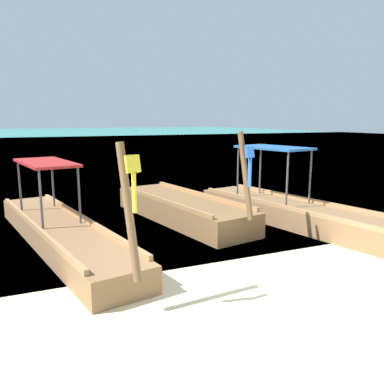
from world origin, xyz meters
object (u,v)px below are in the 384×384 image
longtail_boat_orange_ribbon (293,211)px  mooring_buoy_near (135,171)px  longtail_boat_yellow_ribbon (61,231)px  longtail_boat_blue_ribbon (182,209)px

longtail_boat_orange_ribbon → mooring_buoy_near: bearing=97.2°
longtail_boat_yellow_ribbon → mooring_buoy_near: bearing=66.1°
longtail_boat_yellow_ribbon → mooring_buoy_near: longtail_boat_yellow_ribbon is taller
longtail_boat_orange_ribbon → mooring_buoy_near: 10.70m
longtail_boat_orange_ribbon → mooring_buoy_near: longtail_boat_orange_ribbon is taller
longtail_boat_blue_ribbon → mooring_buoy_near: bearing=82.5°
longtail_boat_yellow_ribbon → longtail_boat_blue_ribbon: 3.38m
longtail_boat_orange_ribbon → mooring_buoy_near: size_ratio=16.43×
longtail_boat_blue_ribbon → mooring_buoy_near: size_ratio=13.66×
longtail_boat_blue_ribbon → longtail_boat_orange_ribbon: 2.96m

